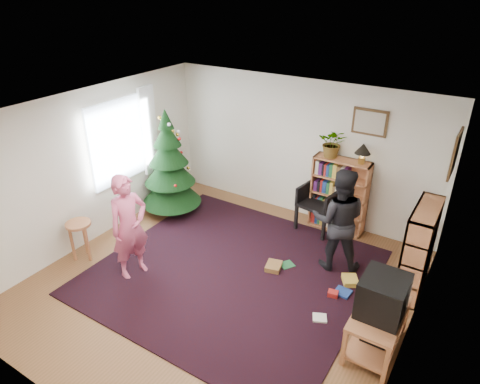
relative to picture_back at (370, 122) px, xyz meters
The scene contains 23 objects.
floor 3.35m from the picture_back, 114.92° to the right, with size 5.00×5.00×0.00m, color brown.
ceiling 2.78m from the picture_back, 114.92° to the right, with size 5.00×5.00×0.00m, color white.
wall_back 1.35m from the picture_back, behind, with size 5.00×0.02×2.50m, color silver.
wall_front 5.15m from the picture_back, 103.02° to the right, with size 5.00×0.02×2.50m, color silver.
wall_left 4.47m from the picture_back, 145.86° to the right, with size 0.02×5.00×2.50m, color silver.
wall_right 2.90m from the picture_back, 61.39° to the right, with size 0.02×5.00×2.50m, color silver.
rug 3.13m from the picture_back, 117.87° to the right, with size 3.80×3.60×0.02m, color black.
window_pane 4.10m from the picture_back, 152.62° to the right, with size 0.04×1.20×1.40m, color silver.
curtain 3.79m from the picture_back, 161.83° to the right, with size 0.06×0.35×1.60m, color white.
picture_back is the anchor object (origin of this frame).
picture_right 1.51m from the picture_back, 28.69° to the right, with size 0.03×0.50×0.60m.
christmas_tree 3.54m from the picture_back, 158.79° to the right, with size 1.09×1.09×1.99m.
bookshelf_back 1.33m from the picture_back, 156.47° to the right, with size 0.95×0.30×1.30m.
bookshelf_right 2.07m from the picture_back, 43.05° to the right, with size 0.30×0.95×1.30m.
tv_stand 3.16m from the picture_back, 66.78° to the right, with size 0.53×0.95×0.55m.
crt_tv 2.95m from the picture_back, 66.83° to the right, with size 0.50×0.54×0.47m.
armchair 1.48m from the picture_back, 158.93° to the right, with size 0.70×0.70×1.11m.
stool 4.79m from the picture_back, 137.20° to the right, with size 0.38×0.38×0.64m.
person_standing 3.97m from the picture_back, 128.97° to the right, with size 0.58×0.38×1.60m, color #C85072.
person_by_chair 1.67m from the picture_back, 86.92° to the right, with size 0.79×0.61×1.62m, color black.
potted_plant 0.66m from the picture_back, 165.18° to the right, with size 0.45×0.39×0.50m, color gray.
table_lamp 0.44m from the picture_back, 94.28° to the right, with size 0.26×0.26×0.34m.
floor_clutter 2.64m from the picture_back, 88.27° to the right, with size 1.29×1.12×0.08m.
Camera 1 is at (2.85, -4.03, 4.00)m, focal length 32.00 mm.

